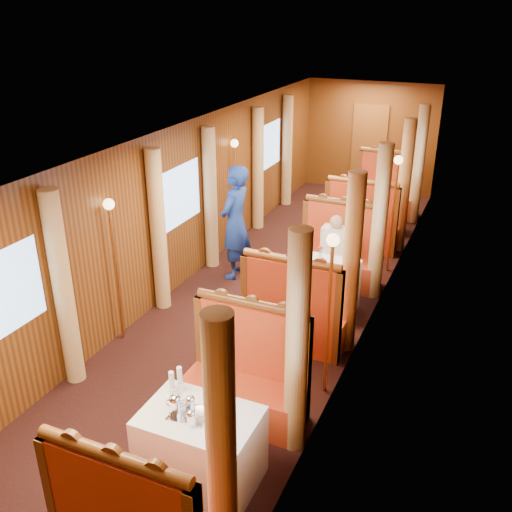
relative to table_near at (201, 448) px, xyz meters
The scene contains 45 objects.
floor 3.60m from the table_near, 102.09° to the left, with size 3.00×12.00×0.01m, color black, non-canonical shape.
ceiling 4.16m from the table_near, 102.09° to the left, with size 3.00×12.00×0.01m, color silver, non-canonical shape.
wall_far 9.57m from the table_near, 94.51° to the left, with size 3.00×2.50×0.01m, color brown, non-canonical shape.
wall_left 4.25m from the table_near, 122.74° to the left, with size 12.00×2.50×0.01m, color brown, non-canonical shape.
wall_right 3.68m from the table_near, 77.91° to the left, with size 12.00×2.50×0.01m, color brown, non-canonical shape.
doorway_far 9.52m from the table_near, 94.53° to the left, with size 0.80×0.04×2.00m, color brown.
table_near is the anchor object (origin of this frame).
banquette_near_aft 1.02m from the table_near, 90.00° to the left, with size 1.30×0.55×1.34m.
table_mid 3.50m from the table_near, 90.00° to the left, with size 1.05×0.72×0.75m, color white.
banquette_mid_fwd 2.49m from the table_near, 90.00° to the left, with size 1.30×0.55×1.34m.
banquette_mid_aft 4.51m from the table_near, 90.00° to the left, with size 1.30×0.55×1.34m.
table_far 7.00m from the table_near, 90.00° to the left, with size 1.05×0.72×0.75m, color white.
banquette_far_fwd 5.99m from the table_near, 90.00° to the left, with size 1.30×0.55×1.34m.
banquette_far_aft 8.01m from the table_near, 90.00° to the left, with size 1.30×0.55×1.34m.
tea_tray 0.39m from the table_near, 157.27° to the right, with size 0.34×0.26×0.01m, color silver.
teapot_left 0.50m from the table_near, 162.83° to the right, with size 0.18×0.14×0.15m, color silver, non-canonical shape.
teapot_right 0.46m from the table_near, 89.41° to the right, with size 0.14×0.11×0.12m, color silver, non-canonical shape.
teapot_back 0.45m from the table_near, 168.41° to the left, with size 0.15×0.11×0.12m, color silver, non-canonical shape.
fruit_plate 0.52m from the table_near, 24.39° to the right, with size 0.21×0.21×0.05m.
cup_inboard 0.62m from the table_near, 158.35° to the left, with size 0.08×0.08×0.26m.
cup_outboard 0.63m from the table_near, 144.40° to the left, with size 0.08×0.08×0.26m.
rose_vase_mid 3.56m from the table_near, 90.11° to the left, with size 0.06×0.06×0.36m.
rose_vase_far 7.04m from the table_near, 90.13° to the left, with size 0.06×0.06×0.36m.
curtain_left_near_b 2.41m from the table_near, 159.89° to the left, with size 0.22×0.22×2.35m, color tan.
window_right_near 1.30m from the table_near, ahead, with size 1.20×0.90×0.01m, color #85ADDF, non-canonical shape.
curtain_right_near_a 1.28m from the table_near, 51.07° to the right, with size 0.22×0.22×2.35m, color tan.
curtain_right_near_b 1.28m from the table_near, 51.07° to the left, with size 0.22×0.22×2.35m, color tan.
window_left_mid 4.29m from the table_near, 122.56° to the left, with size 1.20×0.90×0.01m, color #85ADDF, non-canonical shape.
curtain_left_mid_a 3.55m from the table_near, 128.06° to the left, with size 0.22×0.22×2.35m, color tan.
curtain_left_mid_b 4.85m from the table_near, 116.46° to the left, with size 0.22×0.22×2.35m, color tan.
window_right_mid 3.73m from the table_near, 78.14° to the left, with size 1.20×0.90×0.01m, color #85ADDF, non-canonical shape.
curtain_right_mid_a 2.90m from the table_near, 76.96° to the left, with size 0.22×0.22×2.35m, color tan.
curtain_right_mid_b 4.40m from the table_near, 81.63° to the left, with size 0.22×0.22×2.35m, color tan.
window_left_far 7.43m from the table_near, 107.71° to the left, with size 1.20×0.90×0.01m, color #85ADDF, non-canonical shape.
curtain_left_far_a 6.62m from the table_near, 108.90° to the left, with size 0.22×0.22×2.35m, color tan.
curtain_left_far_b 8.11m from the table_near, 105.31° to the left, with size 0.22×0.22×2.35m, color tan.
window_right_far 7.12m from the table_near, 84.01° to the left, with size 1.20×0.90×0.01m, color #85ADDF, non-canonical shape.
curtain_right_far_a 6.30m from the table_near, 84.22° to the left, with size 0.22×0.22×2.35m, color tan.
curtain_right_far_b 7.85m from the table_near, 85.37° to the left, with size 0.22×0.22×2.35m, color tan.
sconce_left_fore 2.95m from the table_near, 140.86° to the left, with size 0.14×0.14×1.95m.
sconce_right_fore 2.12m from the table_near, 69.62° to the left, with size 0.14×0.14×1.95m.
sconce_left_aft 5.76m from the table_near, 112.27° to the left, with size 0.14×0.14×1.95m.
sconce_right_aft 5.39m from the table_near, 82.94° to the left, with size 0.14×0.14×1.95m.
steward 4.41m from the table_near, 111.31° to the left, with size 0.67×0.44×1.84m, color navy.
passenger 4.23m from the table_near, 90.00° to the left, with size 0.40×0.44×0.76m.
Camera 1 is at (2.84, -7.00, 4.12)m, focal length 40.00 mm.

